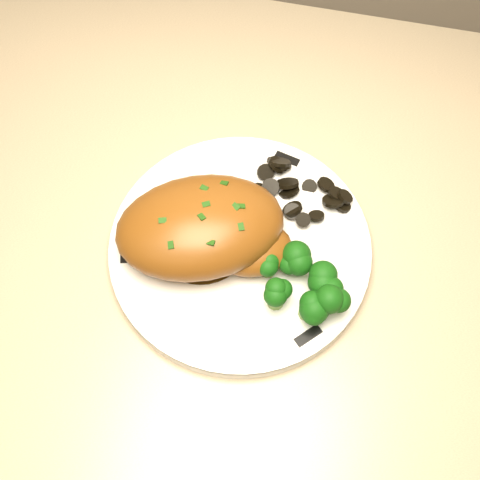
% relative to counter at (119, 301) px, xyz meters
% --- Properties ---
extents(counter, '(1.95, 0.65, 0.96)m').
position_rel_counter_xyz_m(counter, '(0.00, 0.00, 0.00)').
color(counter, brown).
rests_on(counter, ground).
extents(plate, '(0.30, 0.30, 0.02)m').
position_rel_counter_xyz_m(plate, '(0.23, -0.06, 0.43)').
color(plate, white).
rests_on(plate, counter).
extents(rim_accent_0, '(0.03, 0.02, 0.00)m').
position_rel_counter_xyz_m(rim_accent_0, '(0.25, 0.05, 0.44)').
color(rim_accent_0, black).
rests_on(rim_accent_0, plate).
extents(rim_accent_1, '(0.02, 0.03, 0.00)m').
position_rel_counter_xyz_m(rim_accent_1, '(0.12, -0.09, 0.44)').
color(rim_accent_1, black).
rests_on(rim_accent_1, plate).
extents(rim_accent_2, '(0.03, 0.03, 0.00)m').
position_rel_counter_xyz_m(rim_accent_2, '(0.31, -0.14, 0.44)').
color(rim_accent_2, black).
rests_on(rim_accent_2, plate).
extents(gravy_pool, '(0.09, 0.09, 0.00)m').
position_rel_counter_xyz_m(gravy_pool, '(0.19, -0.06, 0.44)').
color(gravy_pool, '#37230A').
rests_on(gravy_pool, plate).
extents(chicken_breast, '(0.20, 0.17, 0.06)m').
position_rel_counter_xyz_m(chicken_breast, '(0.20, -0.06, 0.47)').
color(chicken_breast, brown).
rests_on(chicken_breast, plate).
extents(mushroom_pile, '(0.09, 0.07, 0.02)m').
position_rel_counter_xyz_m(mushroom_pile, '(0.28, 0.01, 0.44)').
color(mushroom_pile, black).
rests_on(mushroom_pile, plate).
extents(broccoli_florets, '(0.09, 0.07, 0.04)m').
position_rel_counter_xyz_m(broccoli_florets, '(0.29, -0.09, 0.46)').
color(broccoli_florets, olive).
rests_on(broccoli_florets, plate).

